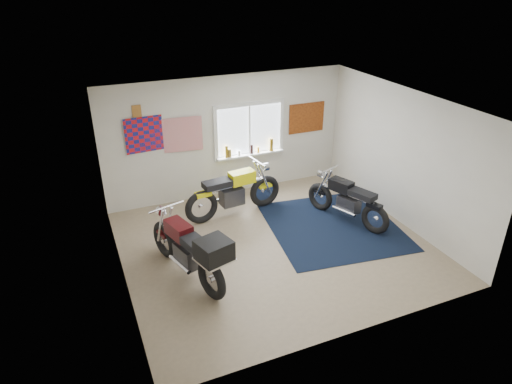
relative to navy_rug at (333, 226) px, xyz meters
name	(u,v)px	position (x,y,z in m)	size (l,w,h in m)	color
ground	(275,245)	(-1.39, -0.18, -0.01)	(5.50, 5.50, 0.00)	#9E896B
room_shell	(277,165)	(-1.39, -0.18, 1.63)	(5.50, 5.50, 5.50)	white
navy_rug	(333,226)	(0.00, 0.00, 0.00)	(2.50, 2.60, 0.01)	black
window_assembly	(249,133)	(-0.89, 2.29, 1.36)	(1.66, 0.17, 1.26)	white
oil_bottles	(250,149)	(-0.90, 2.22, 1.02)	(1.17, 0.09, 0.30)	#825F12
flag_display	(137,111)	(-3.29, 2.30, 2.14)	(1.60, 0.10, 1.17)	red
triumph_poster	(307,118)	(0.56, 2.30, 1.54)	(0.90, 0.03, 0.70)	#A54C14
yellow_triumph	(234,193)	(-1.66, 1.28, 0.48)	(2.20, 0.66, 1.11)	black
black_chrome_bike	(347,201)	(0.36, 0.11, 0.44)	(0.89, 1.88, 1.01)	black
maroon_tourer	(191,251)	(-3.09, -0.59, 0.57)	(1.00, 2.16, 1.11)	black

